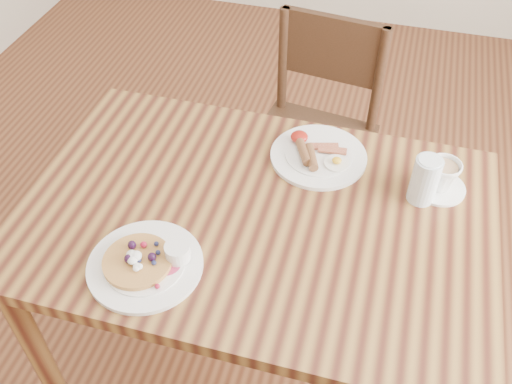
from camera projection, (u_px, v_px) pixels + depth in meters
ground at (256, 359)px, 1.98m from camera, size 5.00×5.00×0.00m
dining_table at (256, 237)px, 1.52m from camera, size 1.20×0.80×0.75m
chair_far at (314, 130)px, 2.10m from camera, size 0.47×0.47×0.88m
pancake_plate at (147, 262)px, 1.32m from camera, size 0.27×0.27×0.06m
breakfast_plate at (317, 155)px, 1.59m from camera, size 0.27×0.27×0.04m
teacup_saucer at (442, 177)px, 1.48m from camera, size 0.14×0.14×0.09m
water_glass at (425, 180)px, 1.44m from camera, size 0.07×0.07×0.13m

